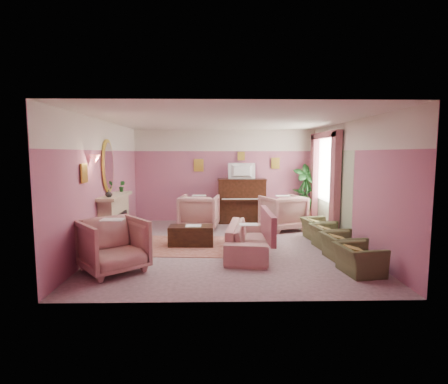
{
  "coord_description": "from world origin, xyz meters",
  "views": [
    {
      "loc": [
        -0.25,
        -7.72,
        2.09
      ],
      "look_at": [
        -0.08,
        0.4,
        1.18
      ],
      "focal_mm": 28.0,
      "sensor_mm": 36.0,
      "label": 1
    }
  ],
  "objects_px": {
    "floral_armchair_left": "(199,210)",
    "olive_chair_c": "(329,233)",
    "floral_armchair_front": "(113,242)",
    "olive_chair_d": "(318,225)",
    "floral_armchair_right": "(283,211)",
    "sofa": "(249,233)",
    "coffee_table": "(191,236)",
    "olive_chair_a": "(359,255)",
    "piano": "(242,201)",
    "television": "(242,170)",
    "side_table": "(302,211)",
    "olive_chair_b": "(342,243)"
  },
  "relations": [
    {
      "from": "television",
      "to": "olive_chair_a",
      "type": "height_order",
      "value": "television"
    },
    {
      "from": "television",
      "to": "side_table",
      "type": "relative_size",
      "value": 1.14
    },
    {
      "from": "floral_armchair_right",
      "to": "olive_chair_a",
      "type": "distance_m",
      "value": 3.61
    },
    {
      "from": "floral_armchair_front",
      "to": "olive_chair_d",
      "type": "height_order",
      "value": "floral_armchair_front"
    },
    {
      "from": "floral_armchair_front",
      "to": "olive_chair_a",
      "type": "relative_size",
      "value": 1.35
    },
    {
      "from": "floral_armchair_front",
      "to": "sofa",
      "type": "bearing_deg",
      "value": 23.8
    },
    {
      "from": "olive_chair_b",
      "to": "piano",
      "type": "bearing_deg",
      "value": 114.7
    },
    {
      "from": "piano",
      "to": "floral_armchair_right",
      "type": "relative_size",
      "value": 1.34
    },
    {
      "from": "floral_armchair_left",
      "to": "olive_chair_c",
      "type": "relative_size",
      "value": 1.35
    },
    {
      "from": "television",
      "to": "floral_armchair_right",
      "type": "relative_size",
      "value": 0.76
    },
    {
      "from": "floral_armchair_front",
      "to": "olive_chair_a",
      "type": "distance_m",
      "value": 4.31
    },
    {
      "from": "floral_armchair_front",
      "to": "side_table",
      "type": "distance_m",
      "value": 6.16
    },
    {
      "from": "sofa",
      "to": "floral_armchair_front",
      "type": "height_order",
      "value": "floral_armchair_front"
    },
    {
      "from": "piano",
      "to": "floral_armchair_front",
      "type": "height_order",
      "value": "piano"
    },
    {
      "from": "olive_chair_c",
      "to": "olive_chair_d",
      "type": "relative_size",
      "value": 1.0
    },
    {
      "from": "floral_armchair_left",
      "to": "floral_armchair_right",
      "type": "relative_size",
      "value": 1.0
    },
    {
      "from": "sofa",
      "to": "floral_armchair_left",
      "type": "xyz_separation_m",
      "value": [
        -1.15,
        2.36,
        0.1
      ]
    },
    {
      "from": "olive_chair_c",
      "to": "olive_chair_a",
      "type": "bearing_deg",
      "value": -90.0
    },
    {
      "from": "sofa",
      "to": "olive_chair_d",
      "type": "distance_m",
      "value": 2.15
    },
    {
      "from": "floral_armchair_front",
      "to": "piano",
      "type": "bearing_deg",
      "value": 59.39
    },
    {
      "from": "sofa",
      "to": "olive_chair_c",
      "type": "height_order",
      "value": "sofa"
    },
    {
      "from": "floral_armchair_front",
      "to": "olive_chair_c",
      "type": "relative_size",
      "value": 1.35
    },
    {
      "from": "floral_armchair_front",
      "to": "floral_armchair_right",
      "type": "bearing_deg",
      "value": 42.62
    },
    {
      "from": "coffee_table",
      "to": "side_table",
      "type": "height_order",
      "value": "side_table"
    },
    {
      "from": "floral_armchair_left",
      "to": "piano",
      "type": "bearing_deg",
      "value": 36.2
    },
    {
      "from": "piano",
      "to": "floral_armchair_front",
      "type": "distance_m",
      "value": 5.07
    },
    {
      "from": "television",
      "to": "olive_chair_d",
      "type": "relative_size",
      "value": 1.03
    },
    {
      "from": "television",
      "to": "olive_chair_d",
      "type": "xyz_separation_m",
      "value": [
        1.72,
        -2.05,
        -1.26
      ]
    },
    {
      "from": "olive_chair_a",
      "to": "olive_chair_d",
      "type": "bearing_deg",
      "value": 90.0
    },
    {
      "from": "sofa",
      "to": "olive_chair_a",
      "type": "bearing_deg",
      "value": -35.76
    },
    {
      "from": "piano",
      "to": "olive_chair_a",
      "type": "relative_size",
      "value": 1.8
    },
    {
      "from": "coffee_table",
      "to": "floral_armchair_left",
      "type": "distance_m",
      "value": 1.75
    },
    {
      "from": "floral_armchair_front",
      "to": "coffee_table",
      "type": "bearing_deg",
      "value": 54.17
    },
    {
      "from": "floral_armchair_left",
      "to": "olive_chair_a",
      "type": "xyz_separation_m",
      "value": [
        2.95,
        -3.66,
        -0.19
      ]
    },
    {
      "from": "sofa",
      "to": "olive_chair_a",
      "type": "xyz_separation_m",
      "value": [
        1.8,
        -1.3,
        -0.09
      ]
    },
    {
      "from": "olive_chair_a",
      "to": "piano",
      "type": "bearing_deg",
      "value": 110.67
    },
    {
      "from": "floral_armchair_left",
      "to": "olive_chair_b",
      "type": "bearing_deg",
      "value": -43.83
    },
    {
      "from": "coffee_table",
      "to": "olive_chair_a",
      "type": "xyz_separation_m",
      "value": [
        3.05,
        -1.93,
        0.11
      ]
    },
    {
      "from": "floral_armchair_front",
      "to": "olive_chair_c",
      "type": "xyz_separation_m",
      "value": [
        4.3,
        1.44,
        -0.19
      ]
    },
    {
      "from": "piano",
      "to": "olive_chair_c",
      "type": "relative_size",
      "value": 1.8
    },
    {
      "from": "floral_armchair_left",
      "to": "sofa",
      "type": "bearing_deg",
      "value": -64.0
    },
    {
      "from": "television",
      "to": "olive_chair_a",
      "type": "xyz_separation_m",
      "value": [
        1.72,
        -4.51,
        -1.26
      ]
    },
    {
      "from": "floral_armchair_right",
      "to": "floral_armchair_left",
      "type": "bearing_deg",
      "value": 177.14
    },
    {
      "from": "piano",
      "to": "olive_chair_d",
      "type": "relative_size",
      "value": 1.8
    },
    {
      "from": "olive_chair_c",
      "to": "floral_armchair_front",
      "type": "bearing_deg",
      "value": -161.48
    },
    {
      "from": "side_table",
      "to": "coffee_table",
      "type": "bearing_deg",
      "value": -140.55
    },
    {
      "from": "floral_armchair_front",
      "to": "olive_chair_a",
      "type": "xyz_separation_m",
      "value": [
        4.3,
        -0.2,
        -0.19
      ]
    },
    {
      "from": "floral_armchair_right",
      "to": "side_table",
      "type": "bearing_deg",
      "value": 52.0
    },
    {
      "from": "coffee_table",
      "to": "sofa",
      "type": "xyz_separation_m",
      "value": [
        1.24,
        -0.63,
        0.2
      ]
    },
    {
      "from": "olive_chair_b",
      "to": "olive_chair_d",
      "type": "xyz_separation_m",
      "value": [
        0.0,
        1.64,
        0.0
      ]
    }
  ]
}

